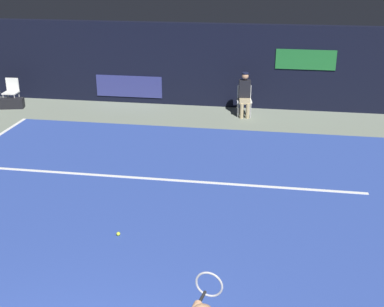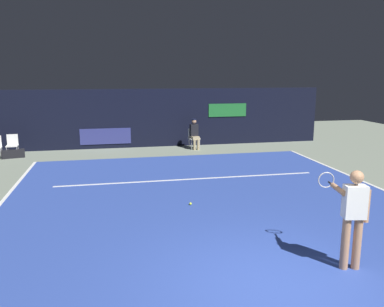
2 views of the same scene
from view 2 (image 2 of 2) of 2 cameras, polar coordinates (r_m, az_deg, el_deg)
ground_plane at (r=10.48m, az=1.72°, el=-6.59°), size 30.42×30.42×0.00m
court_surface at (r=10.48m, az=1.72°, el=-6.55°), size 10.48×11.03×0.01m
line_sideline_left at (r=12.68m, az=25.24°, el=-4.41°), size 0.10×11.03×0.01m
line_service at (r=12.28m, az=-0.37°, el=-3.77°), size 8.17×0.10×0.01m
back_wall at (r=17.87m, az=-4.20°, el=5.23°), size 14.88×0.33×2.60m
tennis_player at (r=7.10m, az=22.39°, el=-8.07°), size 0.51×1.01×1.73m
line_judge_on_chair at (r=17.16m, az=0.36°, el=2.93°), size 0.49×0.57×1.32m
courtside_chair_near at (r=17.21m, az=-24.72°, el=1.27°), size 0.47×0.44×0.88m
tennis_ball at (r=9.94m, az=-0.23°, el=-7.33°), size 0.07×0.07×0.07m
equipment_bag at (r=16.96m, az=-24.61°, el=-0.04°), size 0.89×0.51×0.32m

